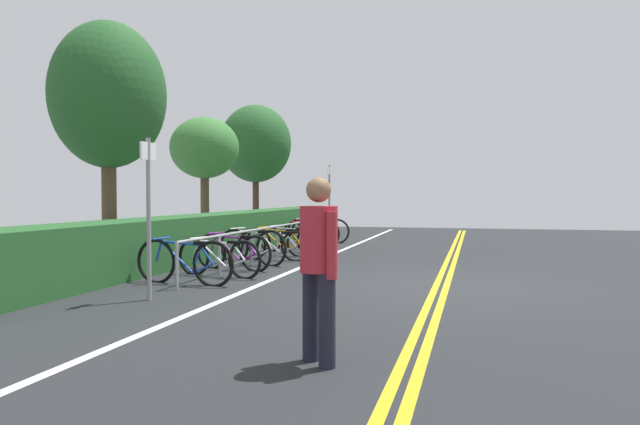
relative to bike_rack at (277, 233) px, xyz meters
The scene contains 22 objects.
ground_plane 5.05m from the bike_rack, 130.19° to the right, with size 32.75×13.53×0.05m, color #232628.
centre_line_yellow_inner 5.10m from the bike_rack, 129.61° to the right, with size 29.48×0.10×0.00m, color gold.
centre_line_yellow_outer 4.98m from the bike_rack, 130.79° to the right, with size 29.48×0.10×0.00m, color gold.
bike_lane_stripe_white 3.44m from the bike_rack, 162.22° to the right, with size 29.48×0.12×0.00m, color white.
bike_rack is the anchor object (origin of this frame).
bicycle_0 4.18m from the bike_rack, behind, with size 0.46×1.81×0.76m.
bicycle_1 3.20m from the bike_rack, behind, with size 0.56×1.74×0.70m.
bicycle_2 2.27m from the bike_rack, behind, with size 0.55×1.70×0.73m.
bicycle_3 1.38m from the bike_rack, behind, with size 0.62×1.64×0.77m.
bicycle_4 0.56m from the bike_rack, 168.35° to the right, with size 0.46×1.68×0.70m.
bicycle_5 0.53m from the bike_rack, 12.18° to the left, with size 0.49×1.75×0.69m.
bicycle_6 1.39m from the bike_rack, ahead, with size 0.48×1.70×0.68m.
bicycle_7 2.42m from the bike_rack, ahead, with size 0.56×1.66×0.75m.
bicycle_8 3.31m from the bike_rack, ahead, with size 0.68×1.70×0.78m.
bicycle_9 4.24m from the bike_rack, ahead, with size 0.46×1.71×0.76m.
pedestrian 8.60m from the bike_rack, 159.07° to the right, with size 0.36×0.38×1.58m.
sign_post_near 5.66m from the bike_rack, behind, with size 0.36×0.06×2.19m.
sign_post_far 5.56m from the bike_rack, ahead, with size 0.36×0.06×2.34m.
hedge_backdrop 2.25m from the bike_rack, 48.25° to the left, with size 18.39×1.11×0.97m, color #235626.
tree_mid 4.56m from the bike_rack, 125.39° to the left, with size 2.32×2.32×4.93m.
tree_far_right 5.67m from the bike_rack, 42.91° to the left, with size 2.06×2.06×3.74m.
tree_extra 9.18m from the bike_rack, 23.55° to the left, with size 2.61×2.61×4.70m.
Camera 1 is at (-9.70, -0.52, 1.44)m, focal length 34.05 mm.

